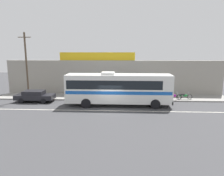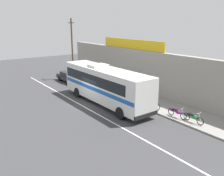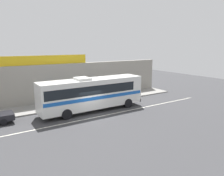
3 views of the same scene
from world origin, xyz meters
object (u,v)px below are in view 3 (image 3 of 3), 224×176
(intercity_bus, at_px, (92,92))
(motorcycle_orange, at_px, (135,92))
(motorcycle_red, at_px, (110,96))
(pedestrian_near_shop, at_px, (68,96))
(motorcycle_purple, at_px, (127,94))

(intercity_bus, height_order, motorcycle_orange, intercity_bus)
(motorcycle_orange, height_order, motorcycle_red, same)
(motorcycle_orange, height_order, pedestrian_near_shop, pedestrian_near_shop)
(intercity_bus, xyz_separation_m, motorcycle_red, (4.00, 2.61, -1.50))
(motorcycle_purple, bearing_deg, intercity_bus, -159.16)
(motorcycle_purple, relative_size, motorcycle_red, 1.03)
(intercity_bus, distance_m, motorcycle_purple, 7.46)
(motorcycle_purple, height_order, motorcycle_red, same)
(pedestrian_near_shop, bearing_deg, motorcycle_purple, -9.44)
(motorcycle_orange, bearing_deg, pedestrian_near_shop, 173.14)
(motorcycle_purple, height_order, pedestrian_near_shop, pedestrian_near_shop)
(intercity_bus, height_order, motorcycle_red, intercity_bus)
(intercity_bus, bearing_deg, pedestrian_near_shop, 107.75)
(motorcycle_purple, bearing_deg, motorcycle_orange, 7.91)
(motorcycle_purple, xyz_separation_m, pedestrian_near_shop, (-8.10, 1.35, 0.50))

